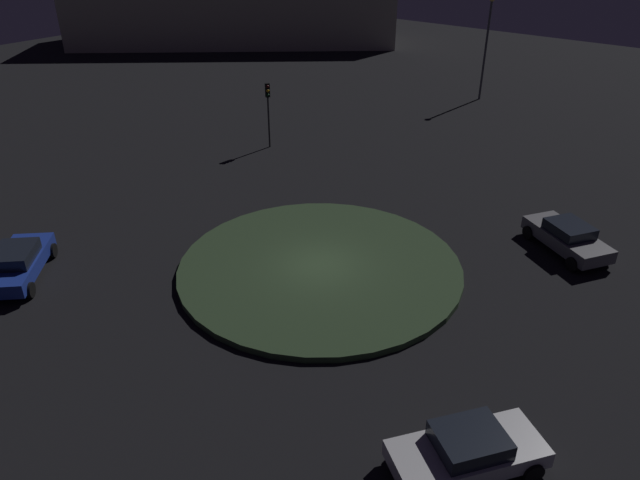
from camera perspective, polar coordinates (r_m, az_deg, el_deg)
name	(u,v)px	position (r m, az deg, el deg)	size (l,w,h in m)	color
ground_plane	(320,270)	(26.89, 0.00, -2.87)	(120.84, 120.84, 0.00)	black
roundabout_island	(320,267)	(26.82, 0.00, -2.61)	(12.66, 12.66, 0.28)	#2D4228
car_blue	(18,262)	(29.11, -26.87, -1.91)	(4.50, 4.54, 1.49)	#1E38A5
car_silver	(468,451)	(18.56, 13.90, -18.91)	(4.08, 4.73, 1.40)	silver
car_grey	(567,237)	(30.32, 22.51, 0.29)	(4.70, 3.87, 1.44)	slate
traffic_light_northwest	(268,102)	(40.22, -4.98, 12.94)	(0.39, 0.38, 4.32)	#2D2D2D
streetlamp_north	(487,37)	(52.62, 15.65, 18.12)	(0.46, 0.46, 8.19)	#4C4C51
store_building	(233,10)	(75.47, -8.28, 20.90)	(34.98, 32.20, 7.39)	#B7B299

